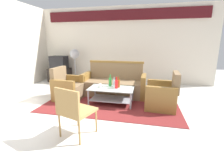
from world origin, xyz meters
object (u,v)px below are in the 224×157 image
object	(u,v)px
bottle_red	(116,84)
wicker_chair	(74,109)
armchair_left	(68,88)
bottle_clear	(114,83)
pedestal_fan	(75,56)
tv_stand	(60,75)
coffee_table	(111,93)
bottle_brown	(118,83)
cup	(100,86)
couch	(114,84)
armchair_right	(162,96)
bottle_green	(110,82)
television	(59,62)

from	to	relation	value
bottle_red	wicker_chair	distance (m)	1.59
armchair_left	bottle_red	distance (m)	1.38
bottle_clear	pedestal_fan	xyz separation A→B (m)	(-1.89, 1.76, 0.51)
armchair_left	wicker_chair	world-z (taller)	armchair_left
armchair_left	tv_stand	size ratio (longest dim) A/B	1.06
wicker_chair	armchair_left	bearing A→B (deg)	138.34
coffee_table	bottle_brown	size ratio (longest dim) A/B	4.02
pedestal_fan	wicker_chair	xyz separation A→B (m)	(1.60, -3.47, -0.52)
cup	couch	bearing A→B (deg)	74.74
armchair_left	armchair_right	xyz separation A→B (m)	(2.44, -0.10, 0.00)
cup	tv_stand	distance (m)	2.95
couch	bottle_green	bearing A→B (deg)	91.72
bottle_clear	cup	distance (m)	0.37
bottle_green	armchair_right	bearing A→B (deg)	-6.71
television	bottle_clear	bearing A→B (deg)	146.44
bottle_green	bottle_clear	world-z (taller)	bottle_green
television	bottle_green	bearing A→B (deg)	145.39
cup	bottle_red	bearing A→B (deg)	4.86
bottle_red	bottle_clear	distance (m)	0.19
armchair_right	bottle_brown	bearing A→B (deg)	89.84
bottle_green	cup	world-z (taller)	bottle_green
bottle_red	tv_stand	bearing A→B (deg)	144.52
bottle_green	bottle_clear	xyz separation A→B (m)	(0.10, -0.00, -0.03)
bottle_brown	wicker_chair	bearing A→B (deg)	-104.51
bottle_brown	tv_stand	world-z (taller)	bottle_brown
armchair_left	bottle_red	world-z (taller)	armchair_left
armchair_right	bottle_green	world-z (taller)	armchair_right
pedestal_fan	bottle_clear	bearing A→B (deg)	-42.97
tv_stand	television	size ratio (longest dim) A/B	1.33
couch	tv_stand	xyz separation A→B (m)	(-2.44, 1.17, -0.06)
bottle_brown	cup	bearing A→B (deg)	-163.47
coffee_table	bottle_red	world-z (taller)	bottle_red
coffee_table	bottle_brown	xyz separation A→B (m)	(0.16, 0.10, 0.24)
bottle_green	pedestal_fan	world-z (taller)	pedestal_fan
coffee_table	armchair_left	bearing A→B (deg)	174.45
bottle_red	pedestal_fan	distance (m)	2.82
bottle_red	television	distance (m)	3.25
armchair_right	bottle_clear	distance (m)	1.21
pedestal_fan	armchair_right	bearing A→B (deg)	-31.88
bottle_brown	tv_stand	bearing A→B (deg)	146.23
bottle_green	television	size ratio (longest dim) A/B	0.50
couch	coffee_table	xyz separation A→B (m)	(0.07, -0.71, -0.04)
bottle_green	bottle_red	bearing A→B (deg)	-40.62
couch	cup	size ratio (longest dim) A/B	18.13
coffee_table	tv_stand	world-z (taller)	tv_stand
coffee_table	wicker_chair	xyz separation A→B (m)	(-0.26, -1.54, 0.22)
armchair_left	television	world-z (taller)	television
couch	cup	xyz separation A→B (m)	(-0.20, -0.74, 0.14)
couch	bottle_clear	distance (m)	0.58
bottle_red	cup	size ratio (longest dim) A/B	2.86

